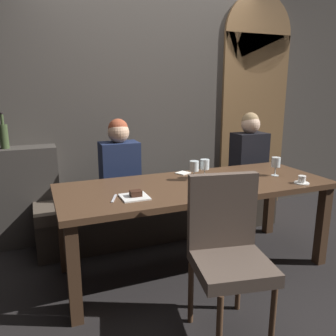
# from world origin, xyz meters

# --- Properties ---
(ground) EXTENTS (9.00, 9.00, 0.00)m
(ground) POSITION_xyz_m (0.00, 0.00, 0.00)
(ground) COLOR black
(back_wall_tiled) EXTENTS (6.00, 0.12, 3.00)m
(back_wall_tiled) POSITION_xyz_m (0.00, 1.22, 1.50)
(back_wall_tiled) COLOR #423D38
(back_wall_tiled) RESTS_ON ground
(arched_door) EXTENTS (0.90, 0.05, 2.55)m
(arched_door) POSITION_xyz_m (1.35, 1.15, 1.36)
(arched_door) COLOR brown
(arched_door) RESTS_ON ground
(dining_table) EXTENTS (2.20, 0.84, 0.74)m
(dining_table) POSITION_xyz_m (0.00, 0.00, 0.65)
(dining_table) COLOR #412B1C
(dining_table) RESTS_ON ground
(banquette_bench) EXTENTS (2.50, 0.44, 0.45)m
(banquette_bench) POSITION_xyz_m (0.00, 0.70, 0.23)
(banquette_bench) COLOR #312A23
(banquette_bench) RESTS_ON ground
(chair_near_side) EXTENTS (0.51, 0.51, 0.98)m
(chair_near_side) POSITION_xyz_m (-0.15, -0.72, 0.56)
(chair_near_side) COLOR #4C3321
(chair_near_side) RESTS_ON ground
(diner_redhead) EXTENTS (0.36, 0.24, 0.76)m
(diner_redhead) POSITION_xyz_m (-0.45, 0.73, 0.81)
(diner_redhead) COLOR #192342
(diner_redhead) RESTS_ON banquette_bench
(diner_bearded) EXTENTS (0.36, 0.24, 0.78)m
(diner_bearded) POSITION_xyz_m (0.98, 0.68, 0.82)
(diner_bearded) COLOR black
(diner_bearded) RESTS_ON banquette_bench
(wine_bottle_pale_label) EXTENTS (0.08, 0.08, 0.33)m
(wine_bottle_pale_label) POSITION_xyz_m (-1.44, 1.03, 1.07)
(wine_bottle_pale_label) COLOR #384728
(wine_bottle_pale_label) RESTS_ON back_counter
(wine_glass_end_left) EXTENTS (0.08, 0.08, 0.16)m
(wine_glass_end_left) POSITION_xyz_m (0.02, 0.09, 0.86)
(wine_glass_end_left) COLOR silver
(wine_glass_end_left) RESTS_ON dining_table
(wine_glass_near_left) EXTENTS (0.08, 0.08, 0.16)m
(wine_glass_near_left) POSITION_xyz_m (0.75, -0.04, 0.85)
(wine_glass_near_left) COLOR silver
(wine_glass_near_left) RESTS_ON dining_table
(wine_glass_far_right) EXTENTS (0.08, 0.08, 0.16)m
(wine_glass_far_right) POSITION_xyz_m (0.13, 0.12, 0.86)
(wine_glass_far_right) COLOR silver
(wine_glass_far_right) RESTS_ON dining_table
(espresso_cup) EXTENTS (0.12, 0.12, 0.06)m
(espresso_cup) POSITION_xyz_m (0.79, -0.32, 0.77)
(espresso_cup) COLOR white
(espresso_cup) RESTS_ON dining_table
(dessert_plate) EXTENTS (0.19, 0.19, 0.05)m
(dessert_plate) POSITION_xyz_m (-0.56, -0.16, 0.75)
(dessert_plate) COLOR white
(dessert_plate) RESTS_ON dining_table
(fork_on_table) EXTENTS (0.08, 0.16, 0.01)m
(fork_on_table) POSITION_xyz_m (-0.71, -0.13, 0.74)
(fork_on_table) COLOR silver
(fork_on_table) RESTS_ON dining_table
(folded_napkin) EXTENTS (0.14, 0.14, 0.01)m
(folded_napkin) POSITION_xyz_m (0.03, 0.33, 0.74)
(folded_napkin) COLOR silver
(folded_napkin) RESTS_ON dining_table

